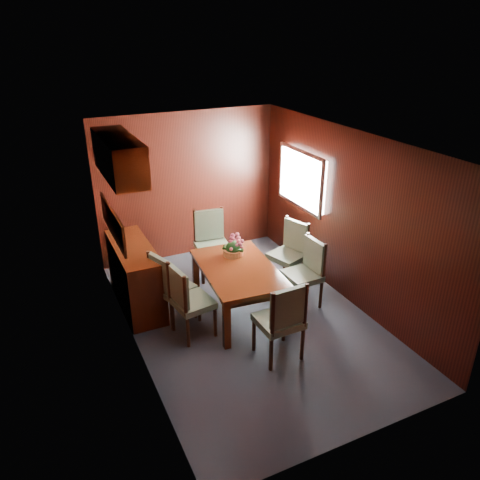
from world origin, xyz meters
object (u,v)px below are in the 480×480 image
dining_table (238,274)px  chair_right_near (307,269)px  chair_left_near (187,298)px  chair_head (282,318)px  flower_centerpiece (233,246)px  sideboard (136,276)px

dining_table → chair_right_near: 0.97m
chair_left_near → chair_head: chair_head is taller
chair_left_near → flower_centerpiece: 1.09m
sideboard → dining_table: 1.44m
sideboard → chair_right_near: chair_right_near is taller
sideboard → dining_table: (1.19, -0.79, 0.15)m
sideboard → chair_head: (1.23, -1.90, 0.12)m
chair_head → dining_table: bearing=90.2°
chair_left_near → chair_right_near: chair_left_near is taller
dining_table → chair_right_near: bearing=-6.7°
sideboard → chair_left_near: bearing=-68.1°
dining_table → chair_right_near: chair_right_near is taller
chair_right_near → chair_head: (-0.92, -0.91, 0.03)m
chair_left_near → flower_centerpiece: bearing=113.9°
dining_table → chair_right_near: (0.95, -0.19, -0.05)m
chair_left_near → chair_right_near: size_ratio=1.00×
chair_left_near → flower_centerpiece: size_ratio=3.29×
chair_left_near → chair_head: (0.83, -0.90, 0.02)m
sideboard → chair_right_near: (2.15, -0.99, 0.09)m
chair_right_near → flower_centerpiece: 1.06m
sideboard → chair_head: size_ratio=1.36×
chair_head → flower_centerpiece: size_ratio=3.43×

